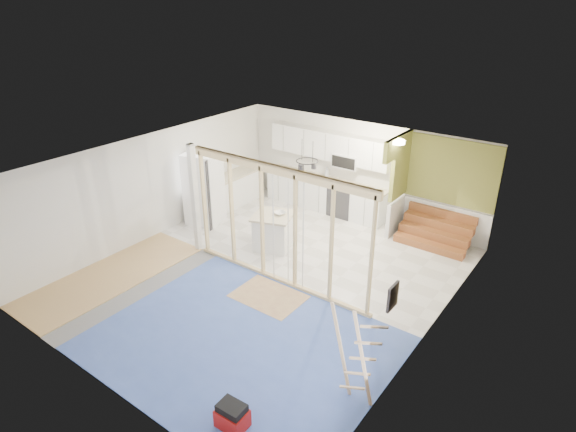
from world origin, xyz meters
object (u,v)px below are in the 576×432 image
Objects in this scene: fridge at (204,188)px; island at (273,231)px; toolbox at (232,416)px; ladder at (355,356)px.

fridge is 1.68× the size of island.
toolbox is at bearing -58.49° from fridge.
toolbox is 1.93m from ladder.
fridge is 4.33× the size of toolbox.
fridge reaches higher than island.
ladder is (1.10, 1.45, 0.63)m from toolbox.
island is 2.57× the size of toolbox.
ladder is at bearing -43.37° from fridge.
fridge is at bearing 158.25° from island.
fridge is at bearing 137.09° from ladder.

